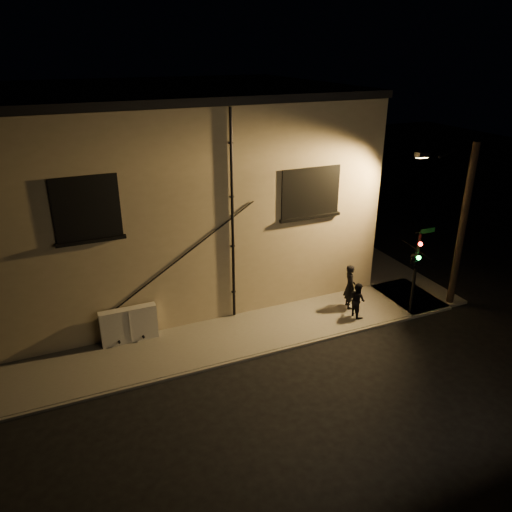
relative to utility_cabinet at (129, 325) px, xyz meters
name	(u,v)px	position (x,y,z in m)	size (l,w,h in m)	color
ground	(307,344)	(6.10, -2.70, -0.81)	(90.00, 90.00, 0.00)	black
sidewalk	(284,289)	(7.32, 1.69, -0.75)	(21.00, 16.00, 0.12)	#595650
building	(163,183)	(3.10, 6.29, 3.60)	(16.20, 12.23, 8.80)	tan
utility_cabinet	(129,325)	(0.00, 0.00, 0.00)	(2.09, 0.35, 1.37)	#B7B5AE
pedestrian_a	(350,286)	(9.03, -1.04, 0.29)	(0.71, 0.47, 1.95)	black
pedestrian_b	(357,300)	(8.90, -1.82, 0.06)	(0.73, 0.57, 1.49)	black
traffic_signal	(415,259)	(10.99, -2.51, 1.77)	(1.30, 2.15, 3.64)	black
streetlamp_pole	(460,223)	(13.28, -2.32, 2.94)	(2.02, 1.39, 7.05)	black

